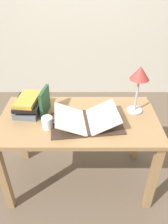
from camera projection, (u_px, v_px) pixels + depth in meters
name	position (u px, v px, depth m)	size (l,w,h in m)	color
ground_plane	(80.00, 178.00, 2.20)	(12.00, 12.00, 0.00)	brown
wall_back	(82.00, 8.00, 2.99)	(8.00, 0.06, 2.60)	#BCB7A8
reading_desk	(79.00, 129.00, 1.84)	(1.30, 0.69, 0.74)	#937047
open_book	(87.00, 120.00, 1.70)	(0.59, 0.41, 0.11)	#38281E
book_stack_tall	(29.00, 105.00, 1.82)	(0.23, 0.30, 0.14)	slate
book_standing_upright	(46.00, 101.00, 1.79)	(0.06, 0.20, 0.22)	#234C2D
reading_lamp	(140.00, 78.00, 1.69)	(0.15, 0.15, 0.40)	#ADADB2
coffee_mug	(48.00, 122.00, 1.66)	(0.10, 0.09, 0.09)	white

